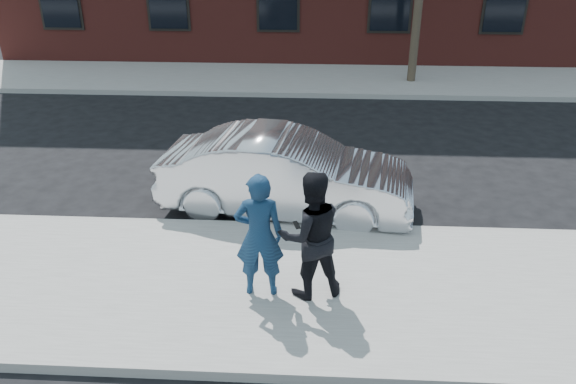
{
  "coord_description": "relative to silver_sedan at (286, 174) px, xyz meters",
  "views": [
    {
      "loc": [
        1.52,
        -6.89,
        4.99
      ],
      "look_at": [
        1.12,
        0.4,
        1.34
      ],
      "focal_mm": 35.0,
      "sensor_mm": 36.0,
      "label": 1
    }
  ],
  "objects": [
    {
      "name": "far_curb",
      "position": [
        -0.98,
        7.15,
        -0.68
      ],
      "size": [
        50.0,
        0.1,
        0.15
      ],
      "primitive_type": "cube",
      "color": "#999691",
      "rests_on": "ground"
    },
    {
      "name": "man_hoodie",
      "position": [
        -0.21,
        -2.69,
        0.32
      ],
      "size": [
        0.69,
        0.52,
        1.83
      ],
      "rotation": [
        0.0,
        0.0,
        3.2
      ],
      "color": "navy",
      "rests_on": "near_sidewalk"
    },
    {
      "name": "man_peacoat",
      "position": [
        0.49,
        -2.68,
        0.33
      ],
      "size": [
        1.07,
        0.94,
        1.86
      ],
      "rotation": [
        0.0,
        0.0,
        3.44
      ],
      "color": "black",
      "rests_on": "near_sidewalk"
    },
    {
      "name": "ground",
      "position": [
        -0.98,
        -2.3,
        -0.75
      ],
      "size": [
        100.0,
        100.0,
        0.0
      ],
      "primitive_type": "plane",
      "color": "black",
      "rests_on": "ground"
    },
    {
      "name": "far_sidewalk",
      "position": [
        -0.98,
        8.95,
        -0.68
      ],
      "size": [
        50.0,
        3.5,
        0.15
      ],
      "primitive_type": "cube",
      "color": "gray",
      "rests_on": "ground"
    },
    {
      "name": "near_sidewalk",
      "position": [
        -0.98,
        -2.55,
        -0.68
      ],
      "size": [
        50.0,
        3.5,
        0.15
      ],
      "primitive_type": "cube",
      "color": "gray",
      "rests_on": "ground"
    },
    {
      "name": "near_curb",
      "position": [
        -0.98,
        -0.75,
        -0.68
      ],
      "size": [
        50.0,
        0.1,
        0.15
      ],
      "primitive_type": "cube",
      "color": "#999691",
      "rests_on": "ground"
    },
    {
      "name": "silver_sedan",
      "position": [
        0.0,
        0.0,
        0.0
      ],
      "size": [
        4.72,
        2.14,
        1.5
      ],
      "primitive_type": "imported",
      "rotation": [
        0.0,
        0.0,
        1.45
      ],
      "color": "silver",
      "rests_on": "ground"
    }
  ]
}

